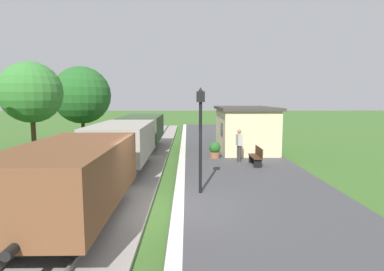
# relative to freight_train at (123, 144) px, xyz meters

# --- Properties ---
(ground_plane) EXTENTS (160.00, 160.00, 0.00)m
(ground_plane) POSITION_rel_freight_train_xyz_m (2.40, -5.40, -1.40)
(ground_plane) COLOR #3D6628
(platform_slab) EXTENTS (6.00, 60.00, 0.25)m
(platform_slab) POSITION_rel_freight_train_xyz_m (5.60, -5.40, -1.27)
(platform_slab) COLOR #424244
(platform_slab) RESTS_ON ground
(platform_edge_stripe) EXTENTS (0.36, 60.00, 0.01)m
(platform_edge_stripe) POSITION_rel_freight_train_xyz_m (2.80, -5.40, -1.14)
(platform_edge_stripe) COLOR silver
(platform_edge_stripe) RESTS_ON platform_slab
(track_ballast) EXTENTS (3.80, 60.00, 0.12)m
(track_ballast) POSITION_rel_freight_train_xyz_m (-0.00, -5.40, -1.34)
(track_ballast) COLOR gray
(track_ballast) RESTS_ON ground
(rail_near) EXTENTS (0.07, 60.00, 0.14)m
(rail_near) POSITION_rel_freight_train_xyz_m (0.72, -5.40, -1.21)
(rail_near) COLOR slate
(rail_near) RESTS_ON track_ballast
(rail_far) EXTENTS (0.07, 60.00, 0.14)m
(rail_far) POSITION_rel_freight_train_xyz_m (-0.72, -5.40, -1.21)
(rail_far) COLOR slate
(rail_far) RESTS_ON track_ballast
(freight_train) EXTENTS (2.50, 19.40, 2.12)m
(freight_train) POSITION_rel_freight_train_xyz_m (0.00, 0.00, 0.00)
(freight_train) COLOR brown
(freight_train) RESTS_ON rail_near
(station_hut) EXTENTS (3.50, 5.80, 2.78)m
(station_hut) POSITION_rel_freight_train_xyz_m (6.80, 5.12, 0.26)
(station_hut) COLOR beige
(station_hut) RESTS_ON platform_slab
(bench_near_hut) EXTENTS (0.42, 1.50, 0.91)m
(bench_near_hut) POSITION_rel_freight_train_xyz_m (6.55, 0.48, -0.68)
(bench_near_hut) COLOR #422819
(bench_near_hut) RESTS_ON platform_slab
(bench_down_platform) EXTENTS (0.42, 1.50, 0.91)m
(bench_down_platform) POSITION_rel_freight_train_xyz_m (6.55, 9.60, -0.68)
(bench_down_platform) COLOR #422819
(bench_down_platform) RESTS_ON platform_slab
(person_waiting) EXTENTS (0.31, 0.42, 1.71)m
(person_waiting) POSITION_rel_freight_train_xyz_m (5.82, 1.38, -0.21)
(person_waiting) COLOR #38332D
(person_waiting) RESTS_ON platform_slab
(potted_planter) EXTENTS (0.64, 0.64, 0.92)m
(potted_planter) POSITION_rel_freight_train_xyz_m (4.63, 2.36, -0.67)
(potted_planter) COLOR brown
(potted_planter) RESTS_ON platform_slab
(lamp_post_near) EXTENTS (0.28, 0.28, 3.70)m
(lamp_post_near) POSITION_rel_freight_train_xyz_m (3.54, -4.03, 1.41)
(lamp_post_near) COLOR black
(lamp_post_near) RESTS_ON platform_slab
(tree_trackside_far) EXTENTS (3.62, 3.62, 5.74)m
(tree_trackside_far) POSITION_rel_freight_train_xyz_m (-6.21, 4.06, 2.52)
(tree_trackside_far) COLOR #4C3823
(tree_trackside_far) RESTS_ON ground
(tree_field_left) EXTENTS (4.60, 4.60, 6.12)m
(tree_field_left) POSITION_rel_freight_train_xyz_m (-5.42, 10.64, 2.42)
(tree_field_left) COLOR #4C3823
(tree_field_left) RESTS_ON ground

